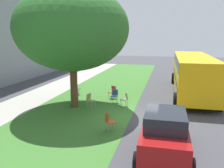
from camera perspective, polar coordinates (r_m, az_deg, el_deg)
ground at (r=12.87m, az=5.55°, el=-8.07°), size 80.00×80.00×0.00m
grass_verge at (r=13.64m, az=-7.99°, el=-6.98°), size 48.00×6.00×0.01m
sidewalk_strip at (r=15.73m, az=-23.17°, el=-5.30°), size 48.00×2.80×0.01m
street_tree at (r=14.21m, az=-9.68°, el=13.04°), size 6.65×6.65×7.19m
chair_0 at (r=10.86m, az=-0.67°, el=-8.89°), size 0.58×0.58×0.88m
chair_1 at (r=15.55m, az=-8.86°, el=-2.70°), size 0.48×0.49×0.88m
chair_2 at (r=17.64m, az=-8.77°, el=-1.00°), size 0.51×0.50×0.88m
chair_3 at (r=14.38m, az=-5.32°, el=-3.79°), size 0.52×0.53×0.88m
chair_4 at (r=16.51m, az=0.17°, el=-1.73°), size 0.57×0.56×0.88m
chair_5 at (r=15.44m, az=0.61°, el=-2.67°), size 0.44×0.44×0.88m
chair_6 at (r=14.57m, az=3.17°, el=-3.55°), size 0.55×0.56×0.88m
parked_car at (r=9.09m, az=12.69°, el=-11.21°), size 3.70×1.92×1.65m
school_bus at (r=18.60m, az=18.96°, el=3.04°), size 10.40×2.80×2.88m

